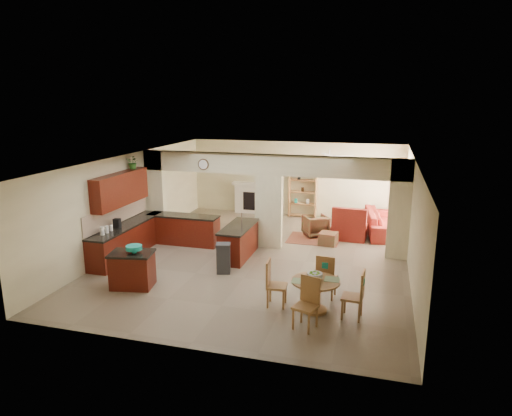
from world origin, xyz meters
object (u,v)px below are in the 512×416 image
(dining_table, at_px, (315,290))
(armchair, at_px, (316,226))
(kitchen_island, at_px, (132,270))
(sofa, at_px, (383,222))

(dining_table, distance_m, armchair, 5.47)
(kitchen_island, height_order, dining_table, kitchen_island)
(dining_table, height_order, armchair, dining_table)
(kitchen_island, xyz_separation_m, armchair, (3.58, 5.30, -0.09))
(dining_table, xyz_separation_m, sofa, (1.31, 6.25, -0.09))
(dining_table, relative_size, armchair, 1.37)
(kitchen_island, relative_size, sofa, 0.43)
(kitchen_island, distance_m, sofa, 8.38)
(dining_table, distance_m, sofa, 6.39)
(kitchen_island, height_order, armchair, kitchen_island)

